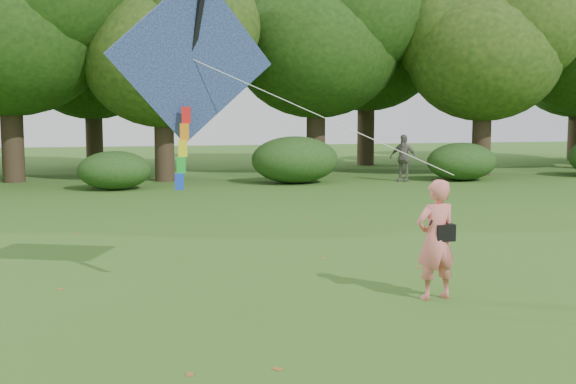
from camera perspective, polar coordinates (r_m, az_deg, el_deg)
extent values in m
plane|color=#265114|center=(11.07, 7.65, -8.74)|extent=(100.00, 100.00, 0.00)
imported|color=#E5716C|center=(11.29, 11.60, -3.70)|extent=(0.73, 0.54, 1.85)
imported|color=slate|center=(29.92, 9.08, 2.68)|extent=(1.16, 1.09, 1.92)
cube|color=black|center=(11.29, 12.23, -3.14)|extent=(0.30, 0.20, 0.26)
cylinder|color=black|center=(11.18, 11.74, -1.37)|extent=(0.33, 0.14, 0.47)
cube|color=#2953B3|center=(11.37, -7.60, 10.38)|extent=(2.63, 0.69, 2.64)
cube|color=black|center=(11.40, -7.62, 10.37)|extent=(0.46, 0.80, 2.36)
cylinder|color=white|center=(11.08, 2.70, 5.97)|extent=(3.82, 1.28, 1.78)
cube|color=red|center=(11.35, -8.05, 6.05)|extent=(0.14, 0.06, 0.26)
cube|color=orange|center=(11.36, -8.19, 4.73)|extent=(0.14, 0.06, 0.26)
cube|color=yellow|center=(11.36, -8.32, 3.42)|extent=(0.14, 0.06, 0.26)
cube|color=green|center=(11.38, -8.44, 2.11)|extent=(0.14, 0.06, 0.26)
cube|color=blue|center=(11.40, -8.57, 0.80)|extent=(0.14, 0.06, 0.26)
cylinder|color=#3A2D1E|center=(31.26, -20.95, 4.26)|extent=(0.88, 0.88, 3.85)
ellipsoid|color=#1E3F11|center=(31.41, -21.26, 11.80)|extent=(8.00, 8.00, 6.80)
cylinder|color=#3A2D1E|center=(30.06, -9.75, 3.85)|extent=(0.80, 0.80, 3.15)
ellipsoid|color=#1E3F11|center=(30.09, -9.87, 10.21)|extent=(6.40, 6.40, 5.44)
cylinder|color=#3A2D1E|center=(33.19, 2.21, 4.63)|extent=(0.86, 0.86, 3.67)
ellipsoid|color=#1E3F11|center=(33.30, 2.24, 11.40)|extent=(7.60, 7.60, 6.46)
cylinder|color=#3A2D1E|center=(33.48, 15.04, 4.22)|extent=(0.83, 0.83, 3.43)
ellipsoid|color=#1E3F11|center=(33.55, 15.22, 10.35)|extent=(6.80, 6.80, 5.78)
cylinder|color=#3A2D1E|center=(37.51, -15.06, 4.49)|extent=(0.84, 0.84, 3.50)
ellipsoid|color=#1E3F11|center=(37.57, -15.23, 10.10)|extent=(7.00, 7.00, 5.95)
cylinder|color=#3A2D1E|center=(38.68, 6.17, 5.12)|extent=(0.90, 0.90, 4.02)
ellipsoid|color=#1E3F11|center=(38.81, 6.24, 11.27)|extent=(7.80, 7.80, 6.63)
cylinder|color=#3A2D1E|center=(45.12, 21.76, 4.59)|extent=(0.85, 0.85, 3.57)
ellipsoid|color=#264919|center=(27.16, -13.55, 1.67)|extent=(2.66, 2.09, 1.42)
ellipsoid|color=#264919|center=(28.77, 0.54, 2.56)|extent=(3.50, 2.75, 1.88)
ellipsoid|color=#264919|center=(30.75, 13.55, 2.35)|extent=(2.94, 2.31, 1.58)
cube|color=brown|center=(21.85, 11.13, -1.26)|extent=(0.13, 0.14, 0.01)
cube|color=brown|center=(13.64, 10.30, -5.86)|extent=(0.14, 0.13, 0.01)
cube|color=brown|center=(17.65, -16.32, -3.22)|extent=(0.14, 0.11, 0.01)
cube|color=brown|center=(21.48, -0.69, -1.27)|extent=(0.14, 0.14, 0.01)
cube|color=brown|center=(19.49, 1.35, -2.06)|extent=(0.12, 0.08, 0.01)
cube|color=brown|center=(12.36, -17.57, -7.36)|extent=(0.14, 0.11, 0.01)
cube|color=brown|center=(8.33, -0.86, -13.82)|extent=(0.14, 0.14, 0.01)
cube|color=brown|center=(14.22, 2.83, -5.26)|extent=(0.09, 0.13, 0.01)
cube|color=brown|center=(8.26, -7.76, -14.07)|extent=(0.09, 0.12, 0.01)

